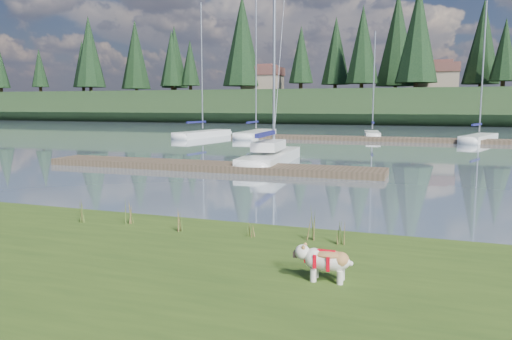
% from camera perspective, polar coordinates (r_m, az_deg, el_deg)
% --- Properties ---
extents(ground, '(200.00, 200.00, 0.00)m').
position_cam_1_polar(ground, '(42.10, 11.75, 3.33)').
color(ground, slate).
rests_on(ground, ground).
extents(bank, '(60.00, 9.00, 0.35)m').
position_cam_1_polar(bank, '(8.45, -24.90, -12.39)').
color(bank, '#334C17').
rests_on(bank, ground).
extents(ridge, '(200.00, 20.00, 5.00)m').
position_cam_1_polar(ridge, '(84.80, 15.81, 6.92)').
color(ridge, black).
rests_on(ridge, ground).
extents(bulldog, '(0.86, 0.39, 0.52)m').
position_cam_1_polar(bulldog, '(7.57, 8.00, -10.09)').
color(bulldog, silver).
rests_on(bulldog, bank).
extents(sailboat_main, '(2.32, 8.47, 12.09)m').
position_cam_1_polar(sailboat_main, '(25.57, 2.01, 1.83)').
color(sailboat_main, white).
rests_on(sailboat_main, ground).
extents(dock_near, '(16.00, 2.00, 0.30)m').
position_cam_1_polar(dock_near, '(22.94, -5.58, 0.46)').
color(dock_near, '#4C3D2C').
rests_on(dock_near, ground).
extents(dock_far, '(26.00, 2.20, 0.30)m').
position_cam_1_polar(dock_far, '(41.87, 14.47, 3.43)').
color(dock_far, '#4C3D2C').
rests_on(dock_far, ground).
extents(sailboat_bg_0, '(2.69, 8.40, 11.95)m').
position_cam_1_polar(sailboat_bg_0, '(46.11, -5.61, 4.20)').
color(sailboat_bg_0, white).
rests_on(sailboat_bg_0, ground).
extents(sailboat_bg_1, '(2.23, 9.05, 13.26)m').
position_cam_1_polar(sailboat_bg_1, '(46.19, 0.28, 4.25)').
color(sailboat_bg_1, white).
rests_on(sailboat_bg_1, ground).
extents(sailboat_bg_2, '(2.11, 6.19, 9.35)m').
position_cam_1_polar(sailboat_bg_2, '(45.92, 13.11, 4.05)').
color(sailboat_bg_2, white).
rests_on(sailboat_bg_2, ground).
extents(sailboat_bg_3, '(3.66, 7.52, 10.98)m').
position_cam_1_polar(sailboat_bg_3, '(44.05, 24.32, 3.43)').
color(sailboat_bg_3, white).
rests_on(sailboat_bg_3, ground).
extents(weed_0, '(0.17, 0.14, 0.61)m').
position_cam_1_polar(weed_0, '(11.32, -14.34, -4.69)').
color(weed_0, '#475B23').
rests_on(weed_0, bank).
extents(weed_1, '(0.17, 0.14, 0.51)m').
position_cam_1_polar(weed_1, '(10.48, -8.78, -5.75)').
color(weed_1, '#475B23').
rests_on(weed_1, bank).
extents(weed_2, '(0.17, 0.14, 0.68)m').
position_cam_1_polar(weed_2, '(9.72, 6.44, -6.32)').
color(weed_2, '#475B23').
rests_on(weed_2, bank).
extents(weed_3, '(0.17, 0.14, 0.59)m').
position_cam_1_polar(weed_3, '(11.77, -19.35, -4.46)').
color(weed_3, '#475B23').
rests_on(weed_3, bank).
extents(weed_4, '(0.17, 0.14, 0.39)m').
position_cam_1_polar(weed_4, '(9.91, -0.71, -6.74)').
color(weed_4, '#475B23').
rests_on(weed_4, bank).
extents(weed_5, '(0.17, 0.14, 0.48)m').
position_cam_1_polar(weed_5, '(9.52, 9.68, -7.19)').
color(weed_5, '#475B23').
rests_on(weed_5, bank).
extents(mud_lip, '(60.00, 0.50, 0.14)m').
position_cam_1_polar(mud_lip, '(11.86, -9.79, -6.66)').
color(mud_lip, '#33281C').
rests_on(mud_lip, ground).
extents(conifer_0, '(5.72, 5.72, 14.15)m').
position_cam_1_polar(conifer_0, '(99.77, -18.52, 12.70)').
color(conifer_0, '#382619').
rests_on(conifer_0, ridge).
extents(conifer_1, '(4.40, 4.40, 11.30)m').
position_cam_1_polar(conifer_1, '(94.76, -9.60, 12.45)').
color(conifer_1, '#382619').
rests_on(conifer_1, ridge).
extents(conifer_2, '(6.60, 6.60, 16.05)m').
position_cam_1_polar(conifer_2, '(85.97, -1.59, 14.58)').
color(conifer_2, '#382619').
rests_on(conifer_2, ridge).
extents(conifer_3, '(4.84, 4.84, 12.25)m').
position_cam_1_polar(conifer_3, '(85.52, 9.11, 13.31)').
color(conifer_3, '#382619').
rests_on(conifer_3, ridge).
extents(conifer_4, '(6.16, 6.16, 15.10)m').
position_cam_1_polar(conifer_4, '(78.31, 18.00, 14.59)').
color(conifer_4, '#382619').
rests_on(conifer_4, ridge).
extents(conifer_5, '(3.96, 3.96, 10.35)m').
position_cam_1_polar(conifer_5, '(82.52, 26.56, 12.21)').
color(conifer_5, '#382619').
rests_on(conifer_5, ridge).
extents(house_0, '(6.30, 5.30, 4.65)m').
position_cam_1_polar(house_0, '(86.28, 0.81, 10.40)').
color(house_0, gray).
rests_on(house_0, ridge).
extents(house_1, '(6.30, 5.30, 4.65)m').
position_cam_1_polar(house_1, '(82.73, 20.05, 10.08)').
color(house_1, gray).
rests_on(house_1, ridge).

